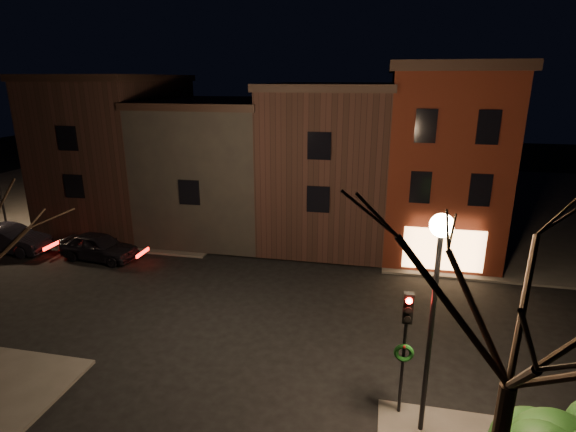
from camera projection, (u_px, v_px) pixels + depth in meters
The scene contains 11 objects.
ground at pixel (265, 310), 19.82m from camera, with size 120.00×120.00×0.00m, color black.
sidewalk_far_left at pixel (114, 186), 42.45m from camera, with size 30.00×30.00×0.12m, color #2D2B28.
corner_building at pixel (442, 159), 25.52m from camera, with size 6.50×8.50×10.50m.
row_building_a at pixel (330, 162), 27.93m from camera, with size 7.30×10.30×9.40m.
row_building_b at pixel (220, 165), 29.50m from camera, with size 7.80×10.30×8.40m.
row_building_c at pixel (119, 150), 30.71m from camera, with size 7.30×10.30×9.90m.
street_lamp_near at pixel (437, 267), 11.47m from camera, with size 0.60×0.60×6.48m.
traffic_signal at pixel (405, 335), 12.74m from camera, with size 0.58×0.38×4.05m.
bare_tree_right at pixel (527, 277), 8.59m from camera, with size 6.40×6.40×8.50m.
parked_car_a at pixel (99, 246), 25.18m from camera, with size 1.81×4.49×1.53m, color black.
parked_car_b at pixel (9, 239), 26.23m from camera, with size 1.69×4.83×1.59m, color black.
Camera 1 is at (4.64, -17.14, 9.79)m, focal length 28.00 mm.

